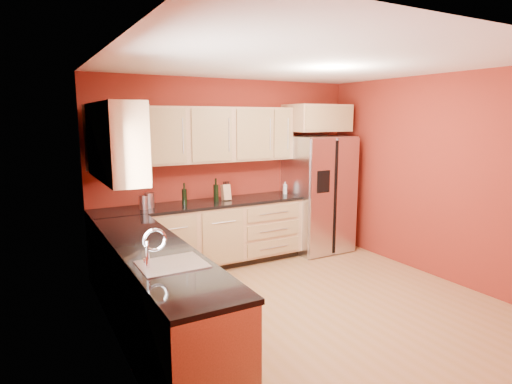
% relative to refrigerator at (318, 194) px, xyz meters
% --- Properties ---
extents(floor, '(4.00, 4.00, 0.00)m').
position_rel_refrigerator_xyz_m(floor, '(-1.35, -1.62, -0.89)').
color(floor, '#A06F3E').
rests_on(floor, ground).
extents(ceiling, '(4.00, 4.00, 0.00)m').
position_rel_refrigerator_xyz_m(ceiling, '(-1.35, -1.62, 1.71)').
color(ceiling, white).
rests_on(ceiling, wall_back).
extents(wall_back, '(4.00, 0.04, 2.60)m').
position_rel_refrigerator_xyz_m(wall_back, '(-1.35, 0.38, 0.41)').
color(wall_back, maroon).
rests_on(wall_back, floor).
extents(wall_front, '(4.00, 0.04, 2.60)m').
position_rel_refrigerator_xyz_m(wall_front, '(-1.35, -3.62, 0.41)').
color(wall_front, maroon).
rests_on(wall_front, floor).
extents(wall_left, '(0.04, 4.00, 2.60)m').
position_rel_refrigerator_xyz_m(wall_left, '(-3.35, -1.62, 0.41)').
color(wall_left, maroon).
rests_on(wall_left, floor).
extents(wall_right, '(0.04, 4.00, 2.60)m').
position_rel_refrigerator_xyz_m(wall_right, '(0.65, -1.62, 0.41)').
color(wall_right, maroon).
rests_on(wall_right, floor).
extents(base_cabinets_back, '(2.90, 0.60, 0.88)m').
position_rel_refrigerator_xyz_m(base_cabinets_back, '(-1.90, 0.07, -0.45)').
color(base_cabinets_back, '#A27C4F').
rests_on(base_cabinets_back, floor).
extents(base_cabinets_left, '(0.60, 2.80, 0.88)m').
position_rel_refrigerator_xyz_m(base_cabinets_left, '(-3.05, -1.62, -0.45)').
color(base_cabinets_left, '#A27C4F').
rests_on(base_cabinets_left, floor).
extents(countertop_back, '(2.90, 0.62, 0.04)m').
position_rel_refrigerator_xyz_m(countertop_back, '(-1.90, 0.06, 0.01)').
color(countertop_back, black).
rests_on(countertop_back, base_cabinets_back).
extents(countertop_left, '(0.62, 2.80, 0.04)m').
position_rel_refrigerator_xyz_m(countertop_left, '(-3.04, -1.62, 0.01)').
color(countertop_left, black).
rests_on(countertop_left, base_cabinets_left).
extents(upper_cabinets_back, '(2.30, 0.33, 0.75)m').
position_rel_refrigerator_xyz_m(upper_cabinets_back, '(-1.60, 0.21, 0.94)').
color(upper_cabinets_back, '#A27C4F').
rests_on(upper_cabinets_back, wall_back).
extents(upper_cabinets_left, '(0.33, 1.35, 0.75)m').
position_rel_refrigerator_xyz_m(upper_cabinets_left, '(-3.19, -0.90, 0.94)').
color(upper_cabinets_left, '#A27C4F').
rests_on(upper_cabinets_left, wall_left).
extents(corner_upper_cabinet, '(0.67, 0.67, 0.75)m').
position_rel_refrigerator_xyz_m(corner_upper_cabinet, '(-3.02, 0.04, 0.94)').
color(corner_upper_cabinet, '#A27C4F').
rests_on(corner_upper_cabinet, wall_back).
extents(over_fridge_cabinet, '(0.92, 0.60, 0.40)m').
position_rel_refrigerator_xyz_m(over_fridge_cabinet, '(0.00, 0.07, 1.16)').
color(over_fridge_cabinet, '#A27C4F').
rests_on(over_fridge_cabinet, wall_back).
extents(refrigerator, '(0.90, 0.75, 1.78)m').
position_rel_refrigerator_xyz_m(refrigerator, '(0.00, 0.00, 0.00)').
color(refrigerator, silver).
rests_on(refrigerator, floor).
extents(window, '(0.03, 0.90, 1.00)m').
position_rel_refrigerator_xyz_m(window, '(-3.33, -2.12, 0.66)').
color(window, white).
rests_on(window, wall_left).
extents(sink_faucet, '(0.50, 0.42, 0.30)m').
position_rel_refrigerator_xyz_m(sink_faucet, '(-3.04, -2.12, 0.18)').
color(sink_faucet, silver).
rests_on(sink_faucet, countertop_left).
extents(canister_left, '(0.14, 0.14, 0.19)m').
position_rel_refrigerator_xyz_m(canister_left, '(-2.60, 0.11, 0.13)').
color(canister_left, silver).
rests_on(canister_left, countertop_back).
extents(canister_right, '(0.14, 0.14, 0.17)m').
position_rel_refrigerator_xyz_m(canister_right, '(-2.69, 0.05, 0.12)').
color(canister_right, silver).
rests_on(canister_right, countertop_back).
extents(wine_bottle_a, '(0.09, 0.09, 0.32)m').
position_rel_refrigerator_xyz_m(wine_bottle_a, '(-1.69, 0.08, 0.19)').
color(wine_bottle_a, black).
rests_on(wine_bottle_a, countertop_back).
extents(wine_bottle_b, '(0.08, 0.08, 0.29)m').
position_rel_refrigerator_xyz_m(wine_bottle_b, '(-2.15, 0.07, 0.17)').
color(wine_bottle_b, black).
rests_on(wine_bottle_b, countertop_back).
extents(knife_block, '(0.11, 0.10, 0.22)m').
position_rel_refrigerator_xyz_m(knife_block, '(-1.53, 0.10, 0.14)').
color(knife_block, tan).
rests_on(knife_block, countertop_back).
extents(soap_dispenser, '(0.08, 0.08, 0.19)m').
position_rel_refrigerator_xyz_m(soap_dispenser, '(-0.55, 0.09, 0.12)').
color(soap_dispenser, silver).
rests_on(soap_dispenser, countertop_back).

